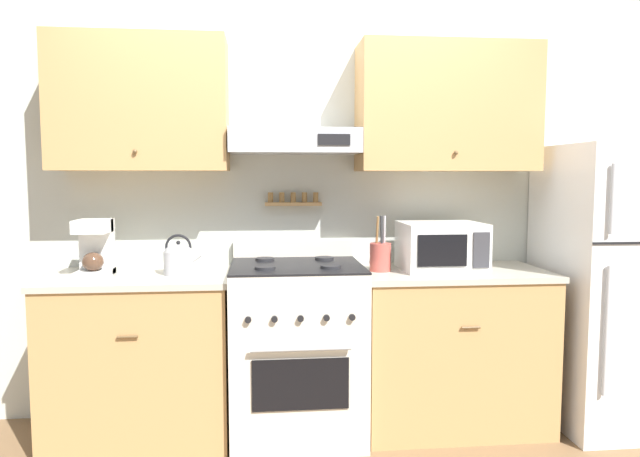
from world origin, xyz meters
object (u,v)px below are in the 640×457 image
at_px(microwave, 441,246).
at_px(refrigerator, 612,285).
at_px(stove_range, 297,348).
at_px(coffee_maker, 95,247).
at_px(tea_kettle, 179,258).
at_px(utensil_crock, 380,256).

bearing_deg(microwave, refrigerator, -3.78).
bearing_deg(stove_range, coffee_maker, 177.52).
bearing_deg(refrigerator, tea_kettle, 178.87).
height_order(refrigerator, utensil_crock, refrigerator).
bearing_deg(microwave, utensil_crock, -177.15).
bearing_deg(tea_kettle, coffee_maker, 176.36).
relative_size(tea_kettle, coffee_maker, 0.73).
xyz_separation_m(refrigerator, microwave, (-1.01, 0.07, 0.24)).
distance_m(tea_kettle, utensil_crock, 1.12).
bearing_deg(utensil_crock, coffee_maker, 178.96).
bearing_deg(microwave, stove_range, -177.50).
distance_m(stove_range, microwave, 1.01).
bearing_deg(tea_kettle, utensil_crock, 0.00).
distance_m(refrigerator, coffee_maker, 2.95).
height_order(coffee_maker, microwave, coffee_maker).
distance_m(tea_kettle, coffee_maker, 0.45).
relative_size(refrigerator, tea_kettle, 7.33).
bearing_deg(tea_kettle, stove_range, -1.66).
xyz_separation_m(stove_range, utensil_crock, (0.48, 0.02, 0.51)).
height_order(refrigerator, microwave, refrigerator).
relative_size(refrigerator, utensil_crock, 5.19).
distance_m(coffee_maker, microwave, 1.93).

